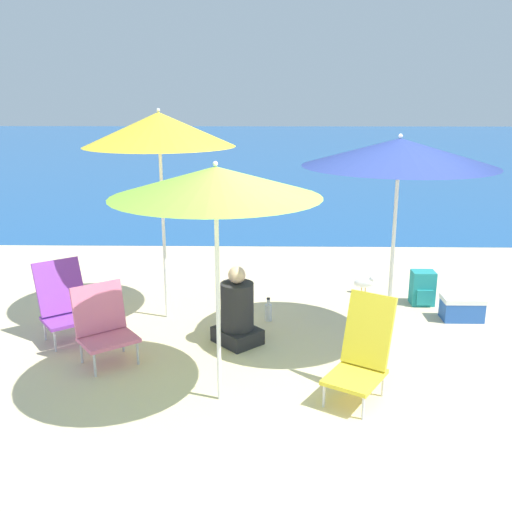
# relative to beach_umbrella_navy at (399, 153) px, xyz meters

# --- Properties ---
(ground_plane) EXTENTS (60.00, 60.00, 0.00)m
(ground_plane) POSITION_rel_beach_umbrella_navy_xyz_m (-0.38, -0.99, -1.99)
(ground_plane) COLOR beige
(sea_water) EXTENTS (60.00, 40.00, 0.01)m
(sea_water) POSITION_rel_beach_umbrella_navy_xyz_m (-0.38, 24.05, -1.99)
(sea_water) COLOR #1E5699
(sea_water) RESTS_ON ground
(beach_umbrella_navy) EXTENTS (1.85, 1.85, 2.17)m
(beach_umbrella_navy) POSITION_rel_beach_umbrella_navy_xyz_m (0.00, 0.00, 0.00)
(beach_umbrella_navy) COLOR white
(beach_umbrella_navy) RESTS_ON ground
(beach_umbrella_yellow) EXTENTS (1.65, 1.65, 2.39)m
(beach_umbrella_yellow) POSITION_rel_beach_umbrella_navy_xyz_m (-2.42, 0.78, 0.17)
(beach_umbrella_yellow) COLOR white
(beach_umbrella_yellow) RESTS_ON ground
(beach_umbrella_lime) EXTENTS (1.67, 1.67, 2.03)m
(beach_umbrella_lime) POSITION_rel_beach_umbrella_navy_xyz_m (-1.65, -1.09, -0.13)
(beach_umbrella_lime) COLOR white
(beach_umbrella_lime) RESTS_ON ground
(beach_chair_purple) EXTENTS (0.71, 0.72, 0.83)m
(beach_chair_purple) POSITION_rel_beach_umbrella_navy_xyz_m (-3.40, 0.17, -1.58)
(beach_chair_purple) COLOR silver
(beach_chair_purple) RESTS_ON ground
(beach_chair_yellow) EXTENTS (0.68, 0.74, 0.88)m
(beach_chair_yellow) POSITION_rel_beach_umbrella_navy_xyz_m (-0.43, -1.00, -1.59)
(beach_chair_yellow) COLOR silver
(beach_chair_yellow) RESTS_ON ground
(beach_chair_pink) EXTENTS (0.69, 0.68, 0.76)m
(beach_chair_pink) POSITION_rel_beach_umbrella_navy_xyz_m (-2.83, -0.36, -1.61)
(beach_chair_pink) COLOR silver
(beach_chair_pink) RESTS_ON ground
(person_seated_near) EXTENTS (0.58, 0.59, 0.84)m
(person_seated_near) POSITION_rel_beach_umbrella_navy_xyz_m (-1.55, 0.07, -1.66)
(person_seated_near) COLOR #262628
(person_seated_near) RESTS_ON ground
(backpack_teal) EXTENTS (0.28, 0.26, 0.43)m
(backpack_teal) POSITION_rel_beach_umbrella_navy_xyz_m (0.69, 1.27, -1.78)
(backpack_teal) COLOR teal
(backpack_teal) RESTS_ON ground
(water_bottle) EXTENTS (0.08, 0.08, 0.28)m
(water_bottle) POSITION_rel_beach_umbrella_navy_xyz_m (-1.23, 0.68, -1.88)
(water_bottle) COLOR silver
(water_bottle) RESTS_ON ground
(cooler_box) EXTENTS (0.47, 0.28, 0.28)m
(cooler_box) POSITION_rel_beach_umbrella_navy_xyz_m (1.02, 0.76, -1.85)
(cooler_box) COLOR #2859B2
(cooler_box) RESTS_ON ground
(seagull) EXTENTS (0.27, 0.11, 0.23)m
(seagull) POSITION_rel_beach_umbrella_navy_xyz_m (0.04, 1.68, -1.86)
(seagull) COLOR gold
(seagull) RESTS_ON ground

